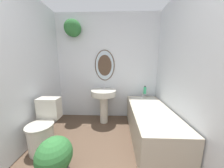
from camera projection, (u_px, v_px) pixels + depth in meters
The scene contains 8 objects.
wall_back at pixel (104, 64), 2.62m from camera, with size 2.43×0.36×2.40m.
wall_left at pixel (9, 72), 1.46m from camera, with size 0.06×2.59×2.40m.
wall_right at pixel (196, 73), 1.37m from camera, with size 0.06×2.59×2.40m.
toilet at pixel (44, 128), 1.73m from camera, with size 0.38×0.55×0.75m.
pedestal_sink at pixel (104, 99), 2.45m from camera, with size 0.54×0.54×0.84m.
bathtub at pixel (150, 123), 1.97m from camera, with size 0.65×1.53×0.62m.
shampoo_bottle at pixel (145, 90), 2.57m from camera, with size 0.06×0.06×0.18m.
potted_plant at pixel (55, 157), 1.27m from camera, with size 0.40×0.40×0.50m.
Camera 1 is at (0.21, -0.18, 1.32)m, focal length 18.00 mm.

